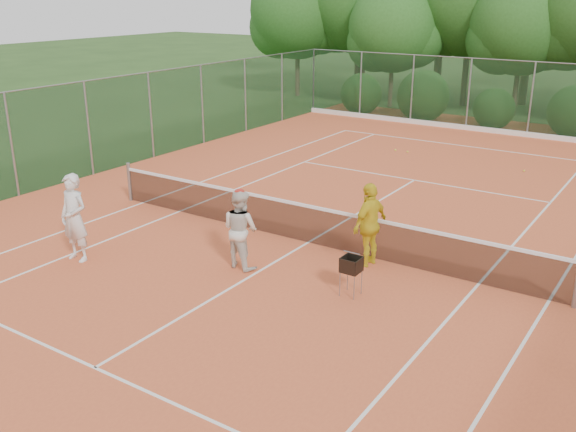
% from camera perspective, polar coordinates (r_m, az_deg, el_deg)
% --- Properties ---
extents(ground, '(120.00, 120.00, 0.00)m').
position_cam_1_polar(ground, '(15.24, 1.74, -2.48)').
color(ground, '#254318').
rests_on(ground, ground).
extents(clay_court, '(18.00, 36.00, 0.02)m').
position_cam_1_polar(clay_court, '(15.24, 1.74, -2.45)').
color(clay_court, '#D95D32').
rests_on(clay_court, ground).
extents(tennis_net, '(11.97, 0.10, 1.10)m').
position_cam_1_polar(tennis_net, '(15.05, 1.76, -0.60)').
color(tennis_net, gray).
rests_on(tennis_net, clay_court).
extents(player_white, '(0.74, 0.51, 1.96)m').
position_cam_1_polar(player_white, '(14.72, -18.47, -0.15)').
color(player_white, silver).
rests_on(player_white, clay_court).
extents(player_center_grp, '(0.92, 0.76, 1.76)m').
position_cam_1_polar(player_center_grp, '(13.68, -4.26, -1.14)').
color(player_center_grp, silver).
rests_on(player_center_grp, clay_court).
extents(player_yellow, '(0.61, 1.14, 1.85)m').
position_cam_1_polar(player_yellow, '(13.86, 7.28, -0.74)').
color(player_yellow, yellow).
rests_on(player_yellow, clay_court).
extents(ball_hopper, '(0.35, 0.35, 0.80)m').
position_cam_1_polar(ball_hopper, '(12.51, 5.66, -4.38)').
color(ball_hopper, gray).
rests_on(ball_hopper, clay_court).
extents(stray_ball_a, '(0.07, 0.07, 0.07)m').
position_cam_1_polar(stray_ball_a, '(24.38, 9.53, 5.80)').
color(stray_ball_a, '#D7F138').
rests_on(stray_ball_a, clay_court).
extents(stray_ball_b, '(0.07, 0.07, 0.07)m').
position_cam_1_polar(stray_ball_b, '(24.20, 10.58, 5.64)').
color(stray_ball_b, '#C7D130').
rests_on(stray_ball_b, clay_court).
extents(stray_ball_c, '(0.07, 0.07, 0.07)m').
position_cam_1_polar(stray_ball_c, '(22.62, 20.25, 3.80)').
color(stray_ball_c, '#CDDA32').
rests_on(stray_ball_c, clay_court).
extents(court_markings, '(11.03, 23.83, 0.01)m').
position_cam_1_polar(court_markings, '(15.23, 1.74, -2.40)').
color(court_markings, white).
rests_on(court_markings, clay_court).
extents(fence_back, '(18.07, 0.07, 3.00)m').
position_cam_1_polar(fence_back, '(28.34, 18.26, 10.02)').
color(fence_back, '#19381E').
rests_on(fence_back, clay_court).
extents(fence_left, '(0.07, 33.07, 3.00)m').
position_cam_1_polar(fence_left, '(19.95, -23.36, 5.78)').
color(fence_left, '#19381E').
rests_on(fence_left, clay_court).
extents(tropical_treeline, '(32.10, 8.49, 15.03)m').
position_cam_1_polar(tropical_treeline, '(32.81, 24.10, 16.84)').
color(tropical_treeline, brown).
rests_on(tropical_treeline, ground).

